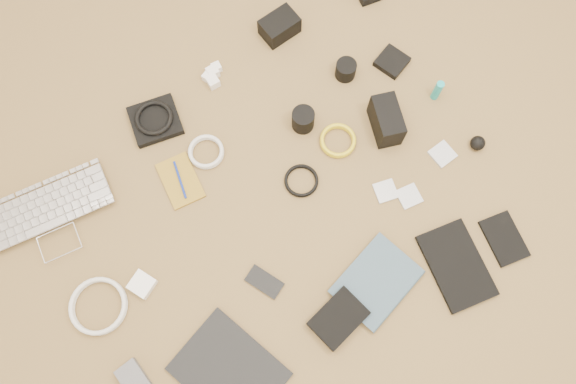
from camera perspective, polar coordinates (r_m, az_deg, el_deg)
laptop at (r=1.77m, az=-22.73°, el=-2.90°), size 0.41×0.32×0.03m
headphone_pouch at (r=1.79m, az=-13.33°, el=7.06°), size 0.17×0.17×0.03m
headphones at (r=1.77m, az=-13.47°, el=7.33°), size 0.13×0.13×0.01m
charger_a at (r=1.83m, az=-7.65°, el=11.97°), size 0.04×0.04×0.03m
charger_b at (r=1.82m, az=-8.09°, el=11.48°), size 0.04×0.04×0.03m
charger_c at (r=1.84m, az=-7.28°, el=12.44°), size 0.03×0.03×0.03m
charger_d at (r=1.81m, az=-7.61°, el=11.02°), size 0.04×0.04×0.03m
dslr_camera at (r=1.88m, az=-0.87°, el=16.47°), size 0.12×0.09×0.07m
notebook_olive at (r=1.71m, az=-10.88°, el=1.15°), size 0.12×0.17×0.01m
pen_blue at (r=1.70m, az=-10.93°, el=1.23°), size 0.04×0.12×0.01m
cable_white_a at (r=1.73m, az=-8.28°, el=3.98°), size 0.13×0.13×0.01m
lens_a at (r=1.72m, az=1.54°, el=7.37°), size 0.09×0.09×0.07m
lens_b at (r=1.81m, az=5.89°, el=12.25°), size 0.07×0.07×0.06m
card_reader at (r=1.87m, az=10.51°, el=12.89°), size 0.11×0.11×0.02m
power_brick at (r=1.65m, az=-14.60°, el=-9.06°), size 0.08×0.08×0.03m
cable_white_b at (r=1.69m, az=-18.64°, el=-10.94°), size 0.16×0.16×0.01m
cable_black at (r=1.68m, az=1.36°, el=1.10°), size 0.13×0.13×0.01m
cable_yellow at (r=1.73m, az=5.07°, el=5.14°), size 0.12×0.12×0.01m
flash at (r=1.73m, az=9.95°, el=7.17°), size 0.12×0.15×0.10m
lens_cleaner at (r=1.81m, az=14.93°, el=9.94°), size 0.03×0.03×0.08m
battery_charger at (r=1.64m, az=-15.38°, el=-17.90°), size 0.07×0.10×0.03m
tablet at (r=1.60m, az=-6.01°, el=-17.64°), size 0.28×0.32×0.01m
phone at (r=1.61m, az=-2.41°, el=-9.12°), size 0.09×0.12×0.01m
filter_case_left at (r=1.69m, az=9.88°, el=0.09°), size 0.08×0.08×0.01m
filter_case_mid at (r=1.70m, az=12.20°, el=-0.43°), size 0.07×0.07×0.01m
filter_case_right at (r=1.77m, az=15.42°, el=3.73°), size 0.07×0.07×0.01m
air_blower at (r=1.80m, az=18.71°, el=4.72°), size 0.05×0.05×0.05m
drive_case at (r=1.59m, az=5.14°, el=-12.67°), size 0.16×0.13×0.04m
paperback at (r=1.63m, az=11.30°, el=-10.94°), size 0.26×0.22×0.02m
notebook_black_a at (r=1.68m, az=16.75°, el=-7.16°), size 0.19×0.26×0.02m
notebook_black_b at (r=1.75m, az=21.10°, el=-4.45°), size 0.12×0.16×0.01m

